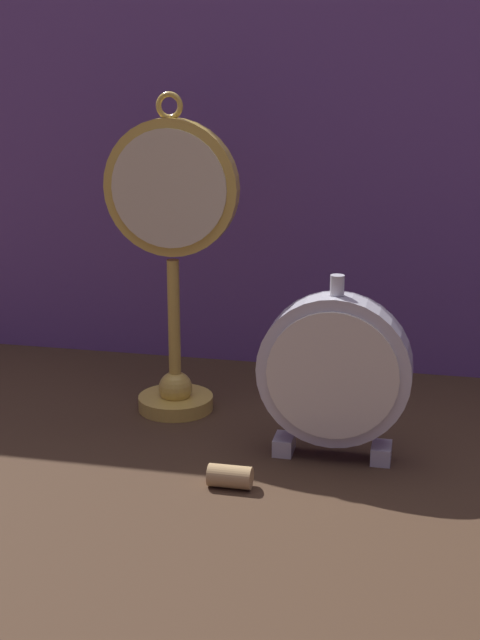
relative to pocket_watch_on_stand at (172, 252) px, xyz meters
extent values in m
plane|color=#422D1E|center=(0.09, -0.13, -0.19)|extent=(4.00, 4.00, 0.00)
cube|color=#6B478E|center=(0.09, 0.19, 0.15)|extent=(1.42, 0.01, 0.68)
cylinder|color=gold|center=(0.00, 0.00, -0.18)|extent=(0.09, 0.09, 0.02)
sphere|color=gold|center=(0.00, 0.00, -0.16)|extent=(0.04, 0.04, 0.04)
cylinder|color=gold|center=(0.00, 0.00, -0.09)|extent=(0.01, 0.01, 0.16)
cylinder|color=gold|center=(0.00, 0.00, 0.07)|extent=(0.15, 0.02, 0.15)
cylinder|color=beige|center=(0.00, -0.01, 0.07)|extent=(0.13, 0.00, 0.13)
torus|color=gold|center=(0.00, 0.00, 0.16)|extent=(0.03, 0.01, 0.03)
cube|color=silver|center=(0.14, -0.09, -0.18)|extent=(0.02, 0.03, 0.02)
cube|color=silver|center=(0.24, -0.09, -0.18)|extent=(0.02, 0.03, 0.02)
cylinder|color=silver|center=(0.19, -0.09, -0.09)|extent=(0.15, 0.04, 0.15)
cylinder|color=silver|center=(0.19, -0.11, -0.09)|extent=(0.13, 0.00, 0.13)
cylinder|color=silver|center=(0.19, -0.09, -0.01)|extent=(0.01, 0.01, 0.02)
cylinder|color=tan|center=(0.11, -0.18, -0.18)|extent=(0.04, 0.02, 0.02)
camera|label=1|loc=(0.28, -0.93, 0.20)|focal=50.00mm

